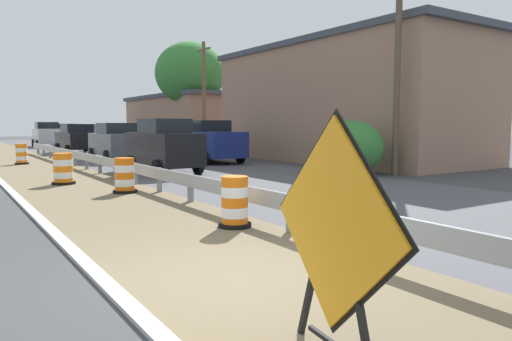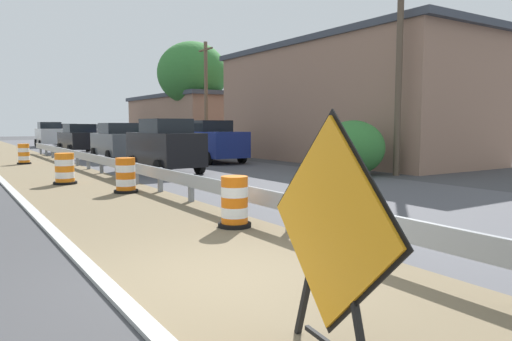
{
  "view_description": "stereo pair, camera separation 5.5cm",
  "coord_description": "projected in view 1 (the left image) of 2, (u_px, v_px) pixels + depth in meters",
  "views": [
    {
      "loc": [
        -2.86,
        -5.04,
        1.94
      ],
      "look_at": [
        2.37,
        2.89,
        1.02
      ],
      "focal_mm": 33.36,
      "sensor_mm": 36.0,
      "label": 1
    },
    {
      "loc": [
        -2.81,
        -5.07,
        1.94
      ],
      "look_at": [
        2.37,
        2.89,
        1.02
      ],
      "focal_mm": 33.36,
      "sensor_mm": 36.0,
      "label": 2
    }
  ],
  "objects": [
    {
      "name": "car_distant_c",
      "position": [
        105.0,
        136.0,
        38.71
      ],
      "size": [
        2.16,
        4.31,
        1.94
      ],
      "rotation": [
        0.0,
        0.0,
        -1.58
      ],
      "color": "black",
      "rests_on": "ground"
    },
    {
      "name": "median_dirt_strip",
      "position": [
        267.0,
        271.0,
        6.28
      ],
      "size": [
        3.67,
        120.0,
        0.01
      ],
      "primitive_type": "cube",
      "color": "#706047",
      "rests_on": "ground"
    },
    {
      "name": "tree_roadside",
      "position": [
        190.0,
        74.0,
        35.45
      ],
      "size": [
        5.2,
        5.2,
        8.07
      ],
      "color": "brown",
      "rests_on": "ground"
    },
    {
      "name": "bush_roadside",
      "position": [
        352.0,
        148.0,
        18.18
      ],
      "size": [
        2.41,
        2.41,
        2.09
      ],
      "primitive_type": "ellipsoid",
      "color": "#337533",
      "rests_on": "ground"
    },
    {
      "name": "traffic_barrel_nearest",
      "position": [
        235.0,
        204.0,
        8.98
      ],
      "size": [
        0.63,
        0.63,
        0.97
      ],
      "color": "orange",
      "rests_on": "ground"
    },
    {
      "name": "warning_sign_diamond",
      "position": [
        334.0,
        231.0,
        3.86
      ],
      "size": [
        0.29,
        1.84,
        2.07
      ],
      "rotation": [
        0.0,
        0.0,
        3.0
      ],
      "color": "black",
      "rests_on": "ground"
    },
    {
      "name": "car_trailing_near_lane",
      "position": [
        75.0,
        134.0,
        47.0
      ],
      "size": [
        2.22,
        4.19,
        1.98
      ],
      "rotation": [
        0.0,
        0.0,
        -1.54
      ],
      "color": "#4C5156",
      "rests_on": "ground"
    },
    {
      "name": "car_distant_a",
      "position": [
        65.0,
        133.0,
        51.78
      ],
      "size": [
        2.17,
        4.12,
        2.0
      ],
      "rotation": [
        0.0,
        0.0,
        -1.55
      ],
      "color": "maroon",
      "rests_on": "ground"
    },
    {
      "name": "traffic_barrel_close",
      "position": [
        125.0,
        177.0,
        13.49
      ],
      "size": [
        0.68,
        0.68,
        1.0
      ],
      "color": "orange",
      "rests_on": "ground"
    },
    {
      "name": "curb_near_edge",
      "position": [
        122.0,
        301.0,
        5.22
      ],
      "size": [
        0.2,
        120.0,
        0.11
      ],
      "primitive_type": "cube",
      "color": "#ADADA8",
      "rests_on": "ground"
    },
    {
      "name": "far_lane_asphalt",
      "position": [
        509.0,
        221.0,
        9.52
      ],
      "size": [
        8.15,
        120.0,
        0.0
      ],
      "primitive_type": "cube",
      "color": "#4C4C51",
      "rests_on": "ground"
    },
    {
      "name": "utility_pole_mid",
      "position": [
        204.0,
        96.0,
        31.38
      ],
      "size": [
        0.24,
        1.8,
        7.32
      ],
      "color": "brown",
      "rests_on": "ground"
    },
    {
      "name": "car_distant_b",
      "position": [
        77.0,
        139.0,
        32.11
      ],
      "size": [
        2.22,
        4.29,
        1.96
      ],
      "rotation": [
        0.0,
        0.0,
        1.6
      ],
      "color": "black",
      "rests_on": "ground"
    },
    {
      "name": "roadside_shop_near",
      "position": [
        342.0,
        102.0,
        25.56
      ],
      "size": [
        6.64,
        15.59,
        6.21
      ],
      "color": "#93705B",
      "rests_on": "ground"
    },
    {
      "name": "car_lead_far_lane",
      "position": [
        163.0,
        146.0,
        19.13
      ],
      "size": [
        2.02,
        4.21,
        2.16
      ],
      "rotation": [
        0.0,
        0.0,
        1.6
      ],
      "color": "black",
      "rests_on": "ground"
    },
    {
      "name": "utility_pole_near",
      "position": [
        398.0,
        60.0,
        17.74
      ],
      "size": [
        0.24,
        1.8,
        8.36
      ],
      "color": "brown",
      "rests_on": "ground"
    },
    {
      "name": "car_mid_far_lane",
      "position": [
        208.0,
        141.0,
        24.38
      ],
      "size": [
        2.23,
        4.77,
        2.14
      ],
      "rotation": [
        0.0,
        0.0,
        -1.55
      ],
      "color": "navy",
      "rests_on": "ground"
    },
    {
      "name": "traffic_barrel_mid",
      "position": [
        63.0,
        170.0,
        15.4
      ],
      "size": [
        0.74,
        0.74,
        1.01
      ],
      "color": "orange",
      "rests_on": "ground"
    },
    {
      "name": "traffic_barrel_far",
      "position": [
        22.0,
        155.0,
        23.13
      ],
      "size": [
        0.64,
        0.64,
        1.0
      ],
      "color": "orange",
      "rests_on": "ground"
    },
    {
      "name": "guardrail_median",
      "position": [
        256.0,
        197.0,
        9.34
      ],
      "size": [
        0.18,
        53.64,
        0.71
      ],
      "color": "#999EA3",
      "rests_on": "ground"
    },
    {
      "name": "car_lead_near_lane",
      "position": [
        47.0,
        134.0,
        40.99
      ],
      "size": [
        2.18,
        4.15,
        2.13
      ],
      "rotation": [
        0.0,
        0.0,
        1.54
      ],
      "color": "silver",
      "rests_on": "ground"
    },
    {
      "name": "ground_plane",
      "position": [
        225.0,
        280.0,
        5.94
      ],
      "size": [
        160.0,
        160.0,
        0.0
      ],
      "primitive_type": "plane",
      "color": "#3D3D3F"
    },
    {
      "name": "car_trailing_far_lane",
      "position": [
        117.0,
        142.0,
        25.65
      ],
      "size": [
        2.18,
        4.55,
        2.01
      ],
      "rotation": [
        0.0,
        0.0,
        1.56
      ],
      "color": "#4C5156",
      "rests_on": "ground"
    },
    {
      "name": "roadside_shop_far",
      "position": [
        200.0,
        121.0,
        41.03
      ],
      "size": [
        8.66,
        14.34,
        4.36
      ],
      "color": "#93705B",
      "rests_on": "ground"
    }
  ]
}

